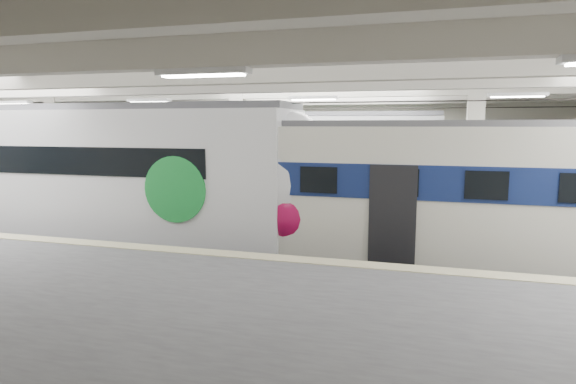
% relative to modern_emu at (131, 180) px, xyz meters
% --- Properties ---
extents(station_hall, '(36.00, 24.00, 5.75)m').
position_rel_modern_emu_xyz_m(station_hall, '(5.55, -1.74, 0.92)').
color(station_hall, black).
rests_on(station_hall, ground).
extents(modern_emu, '(14.80, 3.05, 4.73)m').
position_rel_modern_emu_xyz_m(modern_emu, '(0.00, 0.00, 0.00)').
color(modern_emu, white).
rests_on(modern_emu, ground).
extents(older_rer, '(12.64, 2.79, 4.21)m').
position_rel_modern_emu_xyz_m(older_rer, '(11.44, 0.00, -0.12)').
color(older_rer, silver).
rests_on(older_rer, ground).
extents(far_train, '(14.53, 3.61, 4.58)m').
position_rel_modern_emu_xyz_m(far_train, '(2.40, 5.50, 0.04)').
color(far_train, white).
rests_on(far_train, ground).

